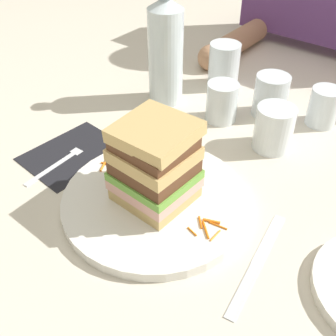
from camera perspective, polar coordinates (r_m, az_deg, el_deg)
The scene contains 24 objects.
ground_plane at distance 0.65m, azimuth -2.28°, elevation -5.59°, with size 3.00×3.00×0.00m, color beige.
main_plate at distance 0.65m, azimuth -1.65°, elevation -4.65°, with size 0.29×0.29×0.02m, color white.
sandwich at distance 0.60m, azimuth -1.73°, elevation 0.41°, with size 0.11×0.11×0.14m.
carrot_shred_0 at distance 0.71m, azimuth -7.12°, elevation 0.81°, with size 0.00×0.00×0.03m, color orange.
carrot_shred_1 at distance 0.71m, azimuth -9.00°, elevation 0.34°, with size 0.00×0.00×0.03m, color orange.
carrot_shred_2 at distance 0.69m, azimuth -7.65°, elevation -0.50°, with size 0.00×0.00×0.02m, color orange.
carrot_shred_3 at distance 0.70m, azimuth -7.41°, elevation 0.15°, with size 0.00×0.00×0.03m, color orange.
carrot_shred_4 at distance 0.71m, azimuth -6.81°, elevation 0.39°, with size 0.00×0.00×0.02m, color orange.
carrot_shred_5 at distance 0.71m, azimuth -8.18°, elevation 0.47°, with size 0.00×0.00×0.03m, color orange.
carrot_shred_6 at distance 0.59m, azimuth 5.16°, elevation -8.68°, with size 0.00×0.00×0.03m, color orange.
carrot_shred_7 at distance 0.61m, azimuth 6.08°, elevation -7.36°, with size 0.00×0.00×0.03m, color orange.
carrot_shred_8 at distance 0.60m, azimuth 4.52°, elevation -7.56°, with size 0.00×0.00×0.02m, color orange.
carrot_shred_9 at distance 0.60m, azimuth 7.00°, elevation -7.98°, with size 0.00×0.00×0.03m, color orange.
carrot_shred_10 at distance 0.59m, azimuth 3.38°, elevation -8.82°, with size 0.00×0.00×0.02m, color orange.
carrot_shred_11 at distance 0.59m, azimuth 6.36°, elevation -9.57°, with size 0.00×0.00×0.02m, color orange.
napkin_dark at distance 0.77m, azimuth -13.04°, elevation 1.98°, with size 0.13×0.17×0.00m, color black.
fork at distance 0.76m, azimuth -14.28°, elevation 1.34°, with size 0.02×0.17×0.00m.
knife at distance 0.59m, azimuth 12.15°, elevation -13.06°, with size 0.04×0.20×0.00m.
juice_glass at distance 0.78m, azimuth 14.49°, elevation 5.21°, with size 0.07×0.07×0.08m.
water_bottle at distance 0.87m, azimuth -0.33°, elevation 16.03°, with size 0.07×0.07×0.25m.
empty_tumbler_0 at distance 0.88m, azimuth 20.87°, elevation 7.96°, with size 0.06×0.06×0.08m, color silver.
empty_tumbler_1 at distance 0.84m, azimuth 7.52°, elevation 9.09°, with size 0.06×0.06×0.08m, color silver.
empty_tumbler_2 at distance 0.97m, azimuth 7.79°, elevation 14.01°, with size 0.07×0.07×0.10m, color silver.
empty_tumbler_3 at distance 0.87m, azimuth 14.10°, elevation 9.73°, with size 0.07×0.07×0.09m, color silver.
Camera 1 is at (0.31, -0.34, 0.46)m, focal length 43.77 mm.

